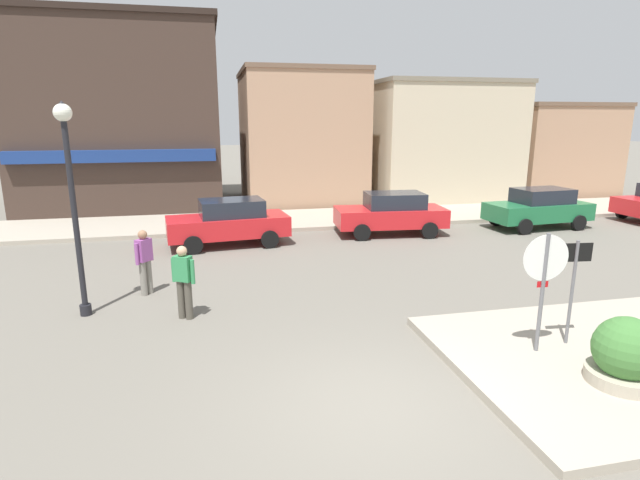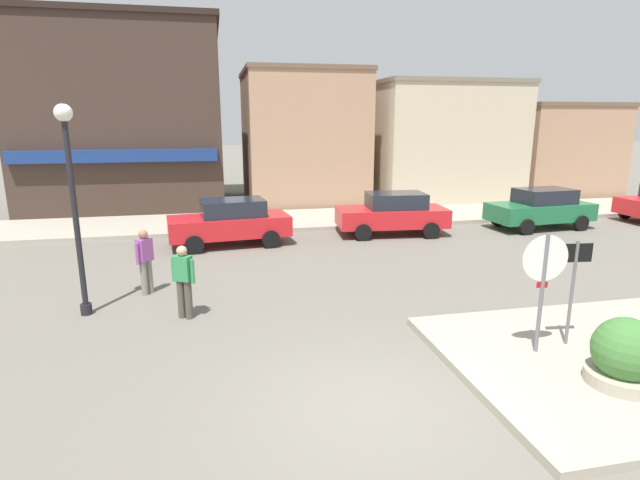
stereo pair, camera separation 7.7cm
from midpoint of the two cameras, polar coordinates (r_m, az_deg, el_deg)
The scene contains 16 objects.
ground_plane at distance 7.86m, azimuth 5.89°, elevation -18.56°, with size 160.00×160.00×0.00m, color #6B665B.
sidewalk_corner at distance 10.56m, azimuth 31.65°, elevation -11.38°, with size 6.40×4.80×0.15m, color #A89E8C.
kerb_far at distance 20.85m, azimuth -6.22°, elevation 2.19°, with size 80.00×4.00×0.15m, color #A89E8C.
stop_sign at distance 9.45m, azimuth 23.98°, elevation -3.93°, with size 0.82×0.11×2.30m.
one_way_sign at distance 10.06m, azimuth 26.74°, elevation -4.30°, with size 0.60×0.08×2.10m.
planter at distance 9.25m, azimuth 31.29°, elevation -11.47°, with size 1.10×1.10×1.23m.
lamp_post at distance 11.55m, azimuth -26.79°, elevation 6.12°, with size 0.36×0.36×4.54m.
parked_car_nearest at distance 17.15m, azimuth -10.50°, elevation 2.07°, with size 4.16×2.21×1.56m.
parked_car_second at distance 18.64m, azimuth 8.02°, elevation 3.08°, with size 4.13×2.14×1.56m.
parked_car_third at distance 21.36m, azimuth 23.63°, elevation 3.41°, with size 4.12×2.11×1.56m.
pedestrian_crossing_near at distance 12.79m, azimuth -19.57°, elevation -2.18°, with size 0.41×0.49×1.61m.
pedestrian_crossing_far at distance 10.99m, azimuth -15.51°, elevation -4.42°, with size 0.52×0.37×1.61m.
building_corner_shop at distance 26.46m, azimuth -21.49°, elevation 12.93°, with size 9.00×8.17×8.56m.
building_storefront_left_near at distance 26.30m, azimuth -2.43°, elevation 11.65°, with size 5.86×6.70×6.56m.
building_storefront_left_mid at distance 28.09m, azimuth 12.65°, elevation 10.98°, with size 7.33×6.96×6.07m.
building_storefront_right_near at distance 32.08m, azimuth 24.12°, elevation 9.50°, with size 5.79×6.46×5.04m.
Camera 1 is at (-2.21, -6.28, 4.17)m, focal length 28.00 mm.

